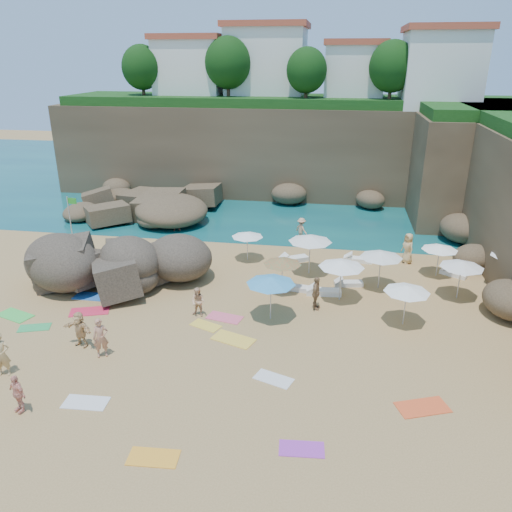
% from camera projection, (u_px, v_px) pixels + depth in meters
% --- Properties ---
extents(ground, '(120.00, 120.00, 0.00)m').
position_uv_depth(ground, '(208.00, 311.00, 25.50)').
color(ground, tan).
rests_on(ground, ground).
extents(seawater, '(120.00, 120.00, 0.00)m').
position_uv_depth(seawater, '(279.00, 179.00, 52.96)').
color(seawater, '#0C4751').
rests_on(seawater, ground).
extents(cliff_back, '(44.00, 8.00, 8.00)m').
position_uv_depth(cliff_back, '(295.00, 150.00, 46.59)').
color(cliff_back, brown).
rests_on(cliff_back, ground).
extents(cliff_corner, '(10.00, 12.00, 8.00)m').
position_uv_depth(cliff_corner, '(476.00, 166.00, 39.73)').
color(cliff_corner, brown).
rests_on(cliff_corner, ground).
extents(rock_promontory, '(12.00, 7.00, 2.00)m').
position_uv_depth(rock_promontory, '(129.00, 212.00, 41.82)').
color(rock_promontory, brown).
rests_on(rock_promontory, ground).
extents(clifftop_buildings, '(28.48, 9.48, 7.00)m').
position_uv_depth(clifftop_buildings, '(308.00, 67.00, 44.48)').
color(clifftop_buildings, white).
rests_on(clifftop_buildings, cliff_back).
extents(clifftop_trees, '(35.60, 23.82, 4.40)m').
position_uv_depth(clifftop_trees, '(327.00, 68.00, 38.45)').
color(clifftop_trees, '#11380F').
rests_on(clifftop_trees, ground).
extents(marina_masts, '(3.10, 0.10, 6.00)m').
position_uv_depth(marina_masts, '(129.00, 146.00, 54.36)').
color(marina_masts, white).
rests_on(marina_masts, ground).
extents(rock_outcrop, '(7.83, 5.97, 3.07)m').
position_uv_depth(rock_outcrop, '(131.00, 283.00, 28.72)').
color(rock_outcrop, brown).
rests_on(rock_outcrop, ground).
extents(flag_pole, '(0.69, 0.11, 3.54)m').
position_uv_depth(flag_pole, '(71.00, 215.00, 33.31)').
color(flag_pole, silver).
rests_on(flag_pole, ground).
extents(parasol_0, '(2.00, 2.00, 1.89)m').
position_uv_depth(parasol_0, '(247.00, 234.00, 31.29)').
color(parasol_0, silver).
rests_on(parasol_0, ground).
extents(parasol_1, '(2.34, 2.34, 2.21)m').
position_uv_depth(parasol_1, '(381.00, 254.00, 27.33)').
color(parasol_1, silver).
rests_on(parasol_1, ground).
extents(parasol_2, '(2.56, 2.56, 2.42)m').
position_uv_depth(parasol_2, '(310.00, 238.00, 29.16)').
color(parasol_2, silver).
rests_on(parasol_2, ground).
extents(parasol_3, '(2.08, 2.08, 1.97)m').
position_uv_depth(parasol_3, '(440.00, 247.00, 28.99)').
color(parasol_3, silver).
rests_on(parasol_3, ground).
extents(parasol_6, '(2.11, 2.11, 1.99)m').
position_uv_depth(parasol_6, '(282.00, 261.00, 26.94)').
color(parasol_6, silver).
rests_on(parasol_6, ground).
extents(parasol_7, '(2.28, 2.28, 2.16)m').
position_uv_depth(parasol_7, '(462.00, 264.00, 26.18)').
color(parasol_7, silver).
rests_on(parasol_7, ground).
extents(parasol_8, '(2.19, 2.19, 2.08)m').
position_uv_depth(parasol_8, '(407.00, 289.00, 23.58)').
color(parasol_8, silver).
rests_on(parasol_8, ground).
extents(parasol_9, '(2.41, 2.41, 2.28)m').
position_uv_depth(parasol_9, '(342.00, 264.00, 25.95)').
color(parasol_9, silver).
rests_on(parasol_9, ground).
extents(parasol_10, '(2.42, 2.42, 2.29)m').
position_uv_depth(parasol_10, '(271.00, 280.00, 24.02)').
color(parasol_10, silver).
rests_on(parasol_10, ground).
extents(lounger_0, '(1.68, 0.83, 0.25)m').
position_uv_depth(lounger_0, '(348.00, 284.00, 28.33)').
color(lounger_0, silver).
rests_on(lounger_0, ground).
extents(lounger_1, '(1.83, 0.74, 0.28)m').
position_uv_depth(lounger_1, '(358.00, 260.00, 31.62)').
color(lounger_1, white).
rests_on(lounger_1, ground).
extents(lounger_2, '(1.97, 1.54, 0.30)m').
position_uv_depth(lounger_2, '(293.00, 259.00, 31.62)').
color(lounger_2, white).
rests_on(lounger_2, ground).
extents(lounger_3, '(1.73, 0.81, 0.26)m').
position_uv_depth(lounger_3, '(295.00, 288.00, 27.82)').
color(lounger_3, silver).
rests_on(lounger_3, ground).
extents(lounger_4, '(1.57, 1.27, 0.24)m').
position_uv_depth(lounger_4, '(454.00, 274.00, 29.58)').
color(lounger_4, white).
rests_on(lounger_4, ground).
extents(lounger_5, '(1.93, 0.78, 0.29)m').
position_uv_depth(lounger_5, '(324.00, 292.00, 27.27)').
color(lounger_5, white).
rests_on(lounger_5, ground).
extents(towel_2, '(1.71, 0.94, 0.03)m').
position_uv_depth(towel_2, '(153.00, 457.00, 16.20)').
color(towel_2, '#FA9F27').
rests_on(towel_2, ground).
extents(towel_3, '(1.63, 1.16, 0.03)m').
position_uv_depth(towel_3, '(35.00, 328.00, 23.95)').
color(towel_3, green).
rests_on(towel_3, ground).
extents(towel_4, '(1.65, 1.24, 0.03)m').
position_uv_depth(towel_4, '(206.00, 325.00, 24.14)').
color(towel_4, yellow).
rests_on(towel_4, ground).
extents(towel_5, '(1.71, 0.93, 0.03)m').
position_uv_depth(towel_5, '(86.00, 403.00, 18.76)').
color(towel_5, silver).
rests_on(towel_5, ground).
extents(towel_6, '(1.57, 0.88, 0.03)m').
position_uv_depth(towel_6, '(302.00, 449.00, 16.55)').
color(towel_6, purple).
rests_on(towel_6, ground).
extents(towel_7, '(2.15, 1.55, 0.03)m').
position_uv_depth(towel_7, '(90.00, 311.00, 25.48)').
color(towel_7, '#E12748').
rests_on(towel_7, ground).
extents(towel_8, '(1.92, 0.96, 0.03)m').
position_uv_depth(towel_8, '(92.00, 296.00, 27.06)').
color(towel_8, blue).
rests_on(towel_8, ground).
extents(towel_9, '(1.88, 1.22, 0.03)m').
position_uv_depth(towel_9, '(225.00, 318.00, 24.87)').
color(towel_9, '#E85A77').
rests_on(towel_9, ground).
extents(towel_10, '(2.12, 1.58, 0.03)m').
position_uv_depth(towel_10, '(423.00, 407.00, 18.51)').
color(towel_10, '#ED5225').
rests_on(towel_10, ground).
extents(towel_11, '(2.05, 1.47, 0.03)m').
position_uv_depth(towel_11, '(15.00, 315.00, 25.08)').
color(towel_11, green).
rests_on(towel_11, ground).
extents(towel_12, '(2.16, 1.57, 0.03)m').
position_uv_depth(towel_12, '(233.00, 339.00, 22.96)').
color(towel_12, yellow).
rests_on(towel_12, ground).
extents(towel_13, '(1.73, 1.26, 0.03)m').
position_uv_depth(towel_13, '(274.00, 379.00, 20.15)').
color(towel_13, silver).
rests_on(towel_13, ground).
extents(person_stand_0, '(0.80, 0.63, 1.91)m').
position_uv_depth(person_stand_0, '(1.00, 354.00, 20.10)').
color(person_stand_0, tan).
rests_on(person_stand_0, ground).
extents(person_stand_1, '(1.14, 1.05, 1.88)m').
position_uv_depth(person_stand_1, '(109.00, 286.00, 26.16)').
color(person_stand_1, '#A35F51').
rests_on(person_stand_1, ground).
extents(person_stand_2, '(1.08, 1.05, 1.65)m').
position_uv_depth(person_stand_2, '(301.00, 229.00, 35.04)').
color(person_stand_2, tan).
rests_on(person_stand_2, ground).
extents(person_stand_3, '(0.60, 1.10, 1.79)m').
position_uv_depth(person_stand_3, '(316.00, 293.00, 25.44)').
color(person_stand_3, '#946F4A').
rests_on(person_stand_3, ground).
extents(person_stand_4, '(0.94, 1.08, 1.95)m').
position_uv_depth(person_stand_4, '(408.00, 248.00, 31.17)').
color(person_stand_4, tan).
rests_on(person_stand_4, ground).
extents(person_stand_5, '(1.53, 1.02, 1.61)m').
position_uv_depth(person_stand_5, '(176.00, 220.00, 37.08)').
color(person_stand_5, tan).
rests_on(person_stand_5, ground).
extents(person_lie_1, '(1.42, 1.74, 0.37)m').
position_uv_depth(person_lie_1, '(20.00, 407.00, 18.27)').
color(person_lie_1, '#EC9D86').
rests_on(person_lie_1, ground).
extents(person_lie_3, '(1.93, 2.01, 0.44)m').
position_uv_depth(person_lie_3, '(81.00, 341.00, 22.40)').
color(person_lie_3, tan).
rests_on(person_lie_3, ground).
extents(person_lie_4, '(1.44, 1.88, 0.43)m').
position_uv_depth(person_lie_4, '(103.00, 352.00, 21.61)').
color(person_lie_4, '#B37759').
rests_on(person_lie_4, ground).
extents(person_lie_5, '(1.04, 1.62, 0.57)m').
position_uv_depth(person_lie_5, '(199.00, 311.00, 24.95)').
color(person_lie_5, tan).
rests_on(person_lie_5, ground).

